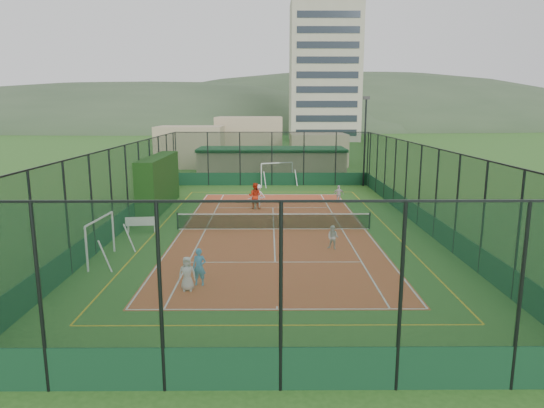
{
  "coord_description": "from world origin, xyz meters",
  "views": [
    {
      "loc": [
        -0.3,
        -28.39,
        7.19
      ],
      "look_at": [
        -0.09,
        1.8,
        1.2
      ],
      "focal_mm": 32.0,
      "sensor_mm": 36.0,
      "label": 1
    }
  ],
  "objects": [
    {
      "name": "futsal_goal_far",
      "position": [
        0.48,
        16.94,
        1.06
      ],
      "size": [
        3.41,
        2.18,
        2.13
      ],
      "primitive_type": null,
      "rotation": [
        0.0,
        0.0,
        0.4
      ],
      "color": "white",
      "rests_on": "ground"
    },
    {
      "name": "clubhouse",
      "position": [
        0.0,
        22.0,
        1.57
      ],
      "size": [
        15.2,
        7.2,
        3.15
      ],
      "primitive_type": null,
      "color": "tan",
      "rests_on": "ground"
    },
    {
      "name": "floodlight_ne",
      "position": [
        8.6,
        16.6,
        4.12
      ],
      "size": [
        0.6,
        0.26,
        8.25
      ],
      "primitive_type": null,
      "color": "black",
      "rests_on": "ground"
    },
    {
      "name": "distant_hills",
      "position": [
        0.0,
        150.0,
        0.0
      ],
      "size": [
        200.0,
        60.0,
        24.0
      ],
      "primitive_type": null,
      "color": "#384C33",
      "rests_on": "ground"
    },
    {
      "name": "hedge_left",
      "position": [
        -8.3,
        6.51,
        1.89
      ],
      "size": [
        1.3,
        8.65,
        3.79
      ],
      "primitive_type": "cube",
      "color": "black",
      "rests_on": "ground"
    },
    {
      "name": "apartment_tower",
      "position": [
        12.0,
        82.0,
        15.0
      ],
      "size": [
        15.0,
        12.0,
        30.0
      ],
      "primitive_type": "cube",
      "color": "beige",
      "rests_on": "ground"
    },
    {
      "name": "tennis_balls",
      "position": [
        -1.44,
        1.2,
        0.04
      ],
      "size": [
        4.62,
        1.71,
        0.07
      ],
      "color": "#CCE033",
      "rests_on": "court_slab"
    },
    {
      "name": "white_bench",
      "position": [
        -7.8,
        -0.62,
        0.49
      ],
      "size": [
        1.78,
        0.68,
        0.98
      ],
      "primitive_type": null,
      "rotation": [
        0.0,
        0.0,
        0.12
      ],
      "color": "white",
      "rests_on": "ground"
    },
    {
      "name": "court_slab",
      "position": [
        0.0,
        0.0,
        0.01
      ],
      "size": [
        11.17,
        23.97,
        0.01
      ],
      "primitive_type": "cube",
      "color": "#A84025",
      "rests_on": "ground"
    },
    {
      "name": "futsal_goal_near",
      "position": [
        -8.3,
        -6.11,
        1.03
      ],
      "size": [
        3.25,
        1.15,
        2.06
      ],
      "primitive_type": null,
      "rotation": [
        0.0,
        0.0,
        1.5
      ],
      "color": "white",
      "rests_on": "ground"
    },
    {
      "name": "tennis_net",
      "position": [
        0.0,
        0.0,
        0.53
      ],
      "size": [
        11.67,
        0.12,
        1.06
      ],
      "primitive_type": null,
      "color": "black",
      "rests_on": "ground"
    },
    {
      "name": "ground",
      "position": [
        0.0,
        0.0,
        0.0
      ],
      "size": [
        300.0,
        300.0,
        0.0
      ],
      "primitive_type": "plane",
      "color": "#2D5C1F",
      "rests_on": "ground"
    },
    {
      "name": "child_near_mid",
      "position": [
        -3.16,
        -9.37,
        0.78
      ],
      "size": [
        0.59,
        0.42,
        1.55
      ],
      "primitive_type": "imported",
      "rotation": [
        0.0,
        0.0,
        -0.09
      ],
      "color": "#458FC5",
      "rests_on": "court_slab"
    },
    {
      "name": "child_far_left",
      "position": [
        -1.08,
        7.34,
        0.8
      ],
      "size": [
        1.06,
        0.66,
        1.58
      ],
      "primitive_type": "imported",
      "rotation": [
        0.0,
        0.0,
        3.21
      ],
      "color": "silver",
      "rests_on": "court_slab"
    },
    {
      "name": "child_near_right",
      "position": [
        3.02,
        -4.23,
        0.63
      ],
      "size": [
        0.75,
        0.69,
        1.24
      ],
      "primitive_type": "imported",
      "rotation": [
        0.0,
        0.0,
        -0.45
      ],
      "color": "silver",
      "rests_on": "court_slab"
    },
    {
      "name": "perimeter_fence",
      "position": [
        0.0,
        0.0,
        2.5
      ],
      "size": [
        18.12,
        34.12,
        5.0
      ],
      "primitive_type": null,
      "color": "black",
      "rests_on": "ground"
    },
    {
      "name": "child_near_left",
      "position": [
        -3.56,
        -9.98,
        0.71
      ],
      "size": [
        0.7,
        0.48,
        1.39
      ],
      "primitive_type": "imported",
      "rotation": [
        0.0,
        0.0,
        0.05
      ],
      "color": "silver",
      "rests_on": "court_slab"
    },
    {
      "name": "coach",
      "position": [
        -1.3,
        6.04,
        0.96
      ],
      "size": [
        1.05,
        0.9,
        1.9
      ],
      "primitive_type": "imported",
      "rotation": [
        0.0,
        0.0,
        2.93
      ],
      "color": "#B92E13",
      "rests_on": "court_slab"
    },
    {
      "name": "child_far_right",
      "position": [
        5.08,
        8.21,
        0.7
      ],
      "size": [
        0.82,
        0.37,
        1.37
      ],
      "primitive_type": "imported",
      "rotation": [
        0.0,
        0.0,
        3.1
      ],
      "color": "silver",
      "rests_on": "court_slab"
    },
    {
      "name": "child_far_back",
      "position": [
        -1.17,
        6.16,
        0.69
      ],
      "size": [
        1.31,
        0.86,
        1.35
      ],
      "primitive_type": "imported",
      "rotation": [
        0.0,
        0.0,
        3.55
      ],
      "color": "white",
      "rests_on": "court_slab"
    }
  ]
}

